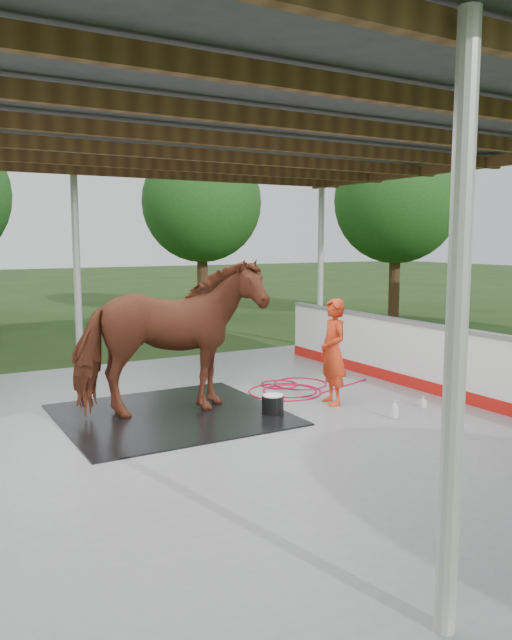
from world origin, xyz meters
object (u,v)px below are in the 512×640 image
horse (169,338)px  dasher_board (431,360)px  handler (333,352)px  wash_bucket (273,405)px

horse → dasher_board: bearing=-94.1°
dasher_board → handler: handler is taller
dasher_board → handler: bearing=173.2°
dasher_board → wash_bucket: size_ratio=25.06×
handler → horse: bearing=-93.1°
horse → wash_bucket: bearing=-111.3°
wash_bucket → horse: bearing=151.5°
dasher_board → handler: 1.88m
dasher_board → handler: size_ratio=4.90×
dasher_board → horse: horse is taller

